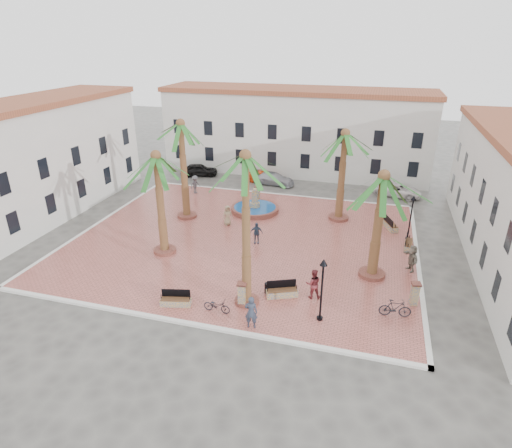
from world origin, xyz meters
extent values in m
plane|color=#56544F|center=(0.00, 0.00, 0.00)|extent=(120.00, 120.00, 0.00)
cube|color=#AF594F|center=(0.00, 0.00, 0.07)|extent=(26.00, 22.00, 0.15)
cube|color=silver|center=(0.00, 11.00, 0.08)|extent=(26.30, 0.30, 0.16)
cube|color=silver|center=(0.00, -11.00, 0.08)|extent=(26.30, 0.30, 0.16)
cube|color=silver|center=(13.00, 0.00, 0.08)|extent=(0.30, 22.30, 0.16)
cube|color=silver|center=(-13.00, 0.00, 0.08)|extent=(0.30, 22.30, 0.16)
cube|color=silver|center=(0.00, 20.00, 4.50)|extent=(30.00, 7.00, 9.00)
cube|color=brown|center=(0.00, 20.00, 9.25)|extent=(30.40, 7.40, 0.50)
cube|color=black|center=(-13.12, 16.52, 2.20)|extent=(1.00, 0.12, 1.60)
cube|color=black|center=(-9.38, 16.52, 2.20)|extent=(1.00, 0.12, 1.60)
cube|color=black|center=(-5.62, 16.52, 2.20)|extent=(1.00, 0.12, 1.60)
cube|color=black|center=(-1.88, 16.52, 2.20)|extent=(1.00, 0.12, 1.60)
cube|color=black|center=(1.88, 16.52, 2.20)|extent=(1.00, 0.12, 1.60)
cube|color=black|center=(5.62, 16.52, 2.20)|extent=(1.00, 0.12, 1.60)
cube|color=black|center=(9.38, 16.52, 2.20)|extent=(1.00, 0.12, 1.60)
cube|color=black|center=(13.12, 16.52, 2.20)|extent=(1.00, 0.12, 1.60)
cube|color=black|center=(-13.12, 16.52, 5.20)|extent=(1.00, 0.12, 1.60)
cube|color=black|center=(-9.38, 16.52, 5.20)|extent=(1.00, 0.12, 1.60)
cube|color=black|center=(-5.62, 16.52, 5.20)|extent=(1.00, 0.12, 1.60)
cube|color=black|center=(-1.88, 16.52, 5.20)|extent=(1.00, 0.12, 1.60)
cube|color=black|center=(1.88, 16.52, 5.20)|extent=(1.00, 0.12, 1.60)
cube|color=black|center=(5.62, 16.52, 5.20)|extent=(1.00, 0.12, 1.60)
cube|color=black|center=(9.38, 16.52, 5.20)|extent=(1.00, 0.12, 1.60)
cube|color=black|center=(13.12, 16.52, 5.20)|extent=(1.00, 0.12, 1.60)
cube|color=black|center=(16.54, -5.77, 2.20)|extent=(0.12, 1.00, 1.60)
cube|color=black|center=(16.54, -2.06, 2.20)|extent=(0.12, 1.00, 1.60)
cube|color=black|center=(16.54, 1.65, 2.20)|extent=(0.12, 1.00, 1.60)
cube|color=black|center=(16.54, 5.37, 2.20)|extent=(0.12, 1.00, 1.60)
cube|color=black|center=(16.54, 9.08, 2.20)|extent=(0.12, 1.00, 1.60)
cube|color=black|center=(16.54, 12.80, 2.20)|extent=(0.12, 1.00, 1.60)
cube|color=black|center=(16.54, -5.77, 5.20)|extent=(0.12, 1.00, 1.60)
cube|color=black|center=(16.54, -2.06, 5.20)|extent=(0.12, 1.00, 1.60)
cube|color=black|center=(16.54, 1.65, 5.20)|extent=(0.12, 1.00, 1.60)
cube|color=black|center=(16.54, 5.37, 5.20)|extent=(0.12, 1.00, 1.60)
cube|color=black|center=(16.54, 9.08, 5.20)|extent=(0.12, 1.00, 1.60)
cube|color=black|center=(16.54, 12.80, 5.20)|extent=(0.12, 1.00, 1.60)
cube|color=silver|center=(-19.00, 0.00, 4.75)|extent=(6.00, 24.00, 9.50)
cube|color=brown|center=(-19.00, 0.00, 9.75)|extent=(6.40, 24.40, 0.50)
cube|color=black|center=(-16.02, -6.00, 2.20)|extent=(0.12, 1.00, 1.60)
cube|color=black|center=(-16.02, -2.00, 2.20)|extent=(0.12, 1.00, 1.60)
cube|color=black|center=(-16.02, 2.00, 2.20)|extent=(0.12, 1.00, 1.60)
cube|color=black|center=(-16.02, 6.00, 2.20)|extent=(0.12, 1.00, 1.60)
cube|color=black|center=(-16.02, 10.00, 2.20)|extent=(0.12, 1.00, 1.60)
cube|color=black|center=(-16.02, -6.00, 5.20)|extent=(0.12, 1.00, 1.60)
cube|color=black|center=(-16.02, -2.00, 5.20)|extent=(0.12, 1.00, 1.60)
cube|color=black|center=(-16.02, 2.00, 5.20)|extent=(0.12, 1.00, 1.60)
cube|color=black|center=(-16.02, 6.00, 5.20)|extent=(0.12, 1.00, 1.60)
cube|color=black|center=(-16.02, 10.00, 5.20)|extent=(0.12, 1.00, 1.60)
cylinder|color=brown|center=(-0.80, 5.92, 0.36)|extent=(4.34, 4.34, 0.41)
cylinder|color=#194C8C|center=(-0.80, 5.92, 0.54)|extent=(3.82, 3.82, 0.06)
cylinder|color=gray|center=(-0.80, 5.92, 0.56)|extent=(0.93, 0.93, 0.83)
cylinder|color=gray|center=(-0.80, 5.92, 1.39)|extent=(0.62, 0.62, 1.24)
sphere|color=gray|center=(-0.80, 5.92, 2.17)|extent=(0.45, 0.45, 0.45)
cylinder|color=brown|center=(-6.23, 3.01, 0.28)|extent=(1.69, 1.69, 0.25)
cylinder|color=brown|center=(-6.23, 3.01, 4.39)|extent=(0.55, 0.55, 7.96)
sphere|color=brown|center=(-6.23, 3.01, 8.37)|extent=(0.74, 0.74, 0.74)
cylinder|color=brown|center=(-5.02, -3.59, 0.27)|extent=(1.65, 1.65, 0.25)
cylinder|color=brown|center=(-5.02, -3.59, 3.94)|extent=(0.54, 0.54, 7.08)
sphere|color=brown|center=(-5.02, -3.59, 7.48)|extent=(0.72, 0.72, 0.72)
cylinder|color=brown|center=(2.77, -8.19, 0.26)|extent=(1.47, 1.47, 0.22)
cylinder|color=brown|center=(2.77, -8.19, 4.79)|extent=(0.48, 0.48, 8.85)
sphere|color=brown|center=(2.77, -8.19, 9.22)|extent=(0.64, 0.64, 0.64)
cylinder|color=brown|center=(9.89, -2.91, 0.28)|extent=(1.76, 1.76, 0.26)
cylinder|color=brown|center=(9.89, -2.91, 3.77)|extent=(0.57, 0.57, 6.71)
sphere|color=brown|center=(9.89, -2.91, 7.13)|extent=(0.77, 0.77, 0.77)
cylinder|color=brown|center=(6.72, 6.22, 0.28)|extent=(1.72, 1.72, 0.26)
cylinder|color=brown|center=(6.72, 6.22, 4.04)|extent=(0.56, 0.56, 7.26)
sphere|color=brown|center=(6.72, 6.22, 7.67)|extent=(0.75, 0.75, 0.75)
cube|color=gray|center=(-1.21, -9.65, 0.35)|extent=(1.89, 0.96, 0.40)
cube|color=#56351E|center=(-1.21, -9.65, 0.58)|extent=(1.78, 0.89, 0.06)
cube|color=black|center=(-1.26, -9.43, 0.86)|extent=(1.68, 0.44, 0.50)
cylinder|color=black|center=(-2.04, -9.85, 0.70)|extent=(0.05, 0.05, 0.30)
cylinder|color=black|center=(-0.37, -9.45, 0.70)|extent=(0.05, 0.05, 0.30)
cube|color=gray|center=(4.67, -6.99, 0.36)|extent=(2.00, 1.32, 0.43)
cube|color=#56351E|center=(4.67, -6.99, 0.61)|extent=(1.88, 1.23, 0.06)
cube|color=black|center=(4.57, -6.78, 0.90)|extent=(1.69, 0.79, 0.54)
cylinder|color=black|center=(3.83, -7.36, 0.74)|extent=(0.05, 0.05, 0.32)
cylinder|color=black|center=(5.50, -6.62, 0.74)|extent=(0.05, 0.05, 0.32)
cube|color=gray|center=(12.40, 2.14, 0.34)|extent=(0.70, 1.78, 0.38)
cube|color=#56351E|center=(12.40, 2.14, 0.56)|extent=(0.65, 1.67, 0.06)
cube|color=black|center=(12.19, 2.17, 0.82)|extent=(0.21, 1.63, 0.48)
cylinder|color=black|center=(12.32, 1.33, 0.68)|extent=(0.05, 0.05, 0.29)
cylinder|color=black|center=(12.48, 2.96, 0.68)|extent=(0.05, 0.05, 0.29)
cube|color=gray|center=(11.09, 5.34, 0.37)|extent=(1.30, 2.06, 0.44)
cube|color=#56351E|center=(11.09, 5.34, 0.62)|extent=(1.21, 1.94, 0.07)
cube|color=black|center=(10.86, 5.25, 0.92)|extent=(0.75, 1.75, 0.55)
cylinder|color=black|center=(11.44, 4.47, 0.75)|extent=(0.05, 0.05, 0.33)
cylinder|color=black|center=(10.74, 6.20, 0.75)|extent=(0.05, 0.05, 0.33)
cylinder|color=black|center=(7.24, -8.67, 0.23)|extent=(0.35, 0.35, 0.15)
cylinder|color=black|center=(7.24, -8.67, 1.97)|extent=(0.12, 0.12, 3.45)
cone|color=black|center=(7.24, -8.67, 3.84)|extent=(0.42, 0.42, 0.38)
sphere|color=beige|center=(7.24, -8.67, 3.70)|extent=(0.23, 0.23, 0.23)
cylinder|color=black|center=(12.40, 3.61, 0.22)|extent=(0.33, 0.33, 0.14)
cylinder|color=black|center=(12.40, 3.61, 1.87)|extent=(0.11, 0.11, 3.26)
cone|color=black|center=(12.40, 3.61, 3.64)|extent=(0.40, 0.40, 0.36)
sphere|color=beige|center=(12.40, 3.61, 3.50)|extent=(0.22, 0.22, 0.22)
cube|color=gray|center=(2.60, -8.58, 0.87)|extent=(0.49, 0.49, 1.44)
cube|color=brown|center=(2.60, -8.58, 1.64)|extent=(0.61, 0.61, 0.11)
cube|color=gray|center=(-1.25, 8.36, 0.86)|extent=(0.45, 0.45, 1.42)
cube|color=brown|center=(-1.25, 8.36, 1.63)|extent=(0.56, 0.56, 0.11)
cube|color=gray|center=(12.40, -5.68, 0.84)|extent=(0.50, 0.50, 1.38)
cube|color=brown|center=(12.40, -5.68, 1.58)|extent=(0.62, 0.62, 0.11)
cylinder|color=black|center=(3.69, -6.85, 0.49)|extent=(0.35, 0.35, 0.67)
imported|color=#2D3446|center=(3.70, -10.40, 1.13)|extent=(0.77, 0.56, 1.95)
imported|color=black|center=(1.39, -9.60, 0.58)|extent=(1.66, 0.65, 0.86)
imported|color=maroon|center=(6.49, -6.57, 1.11)|extent=(1.09, 0.94, 1.93)
imported|color=black|center=(11.30, -7.21, 0.69)|extent=(1.86, 0.72, 1.09)
imported|color=#9B8461|center=(-2.16, 2.34, 1.01)|extent=(1.00, 0.96, 1.72)
imported|color=#314158|center=(1.12, -0.31, 1.00)|extent=(1.06, 0.63, 1.70)
imported|color=#4C4C51|center=(-7.94, 8.91, 1.08)|extent=(1.11, 1.37, 1.85)
imported|color=#72695B|center=(12.40, -1.47, 1.09)|extent=(1.24, 1.82, 1.88)
imported|color=black|center=(-10.07, 14.88, 0.71)|extent=(4.48, 2.89, 1.42)
imported|color=#AA2C0B|center=(-2.32, 14.68, 0.62)|extent=(3.80, 1.49, 1.23)
imported|color=#A8A9B1|center=(-1.06, 14.22, 0.65)|extent=(4.68, 2.39, 1.30)
imported|color=silver|center=(11.78, 14.10, 0.64)|extent=(4.94, 3.03, 1.28)
camera|label=1|loc=(9.26, -28.85, 14.94)|focal=30.00mm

